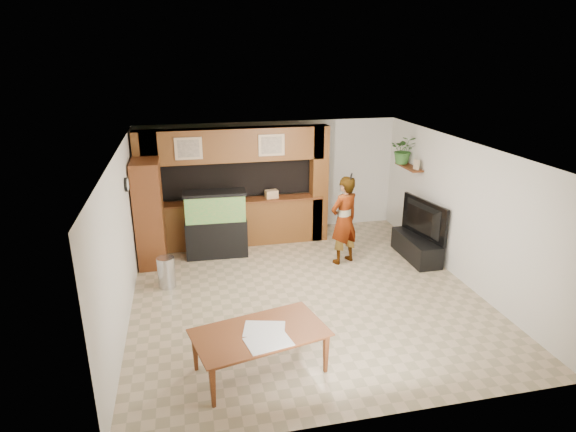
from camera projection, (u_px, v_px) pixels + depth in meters
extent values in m
plane|color=tan|center=(304.00, 291.00, 8.70)|extent=(6.50, 6.50, 0.00)
plane|color=white|center=(306.00, 149.00, 7.84)|extent=(6.50, 6.50, 0.00)
plane|color=beige|center=(270.00, 177.00, 11.27)|extent=(6.00, 0.00, 6.00)
plane|color=beige|center=(123.00, 237.00, 7.66)|extent=(0.00, 6.50, 6.50)
plane|color=beige|center=(462.00, 212.00, 8.88)|extent=(0.00, 6.50, 6.50)
cube|color=brown|center=(237.00, 223.00, 10.61)|extent=(3.80, 0.35, 1.00)
cube|color=brown|center=(237.00, 201.00, 10.44)|extent=(3.80, 0.43, 0.04)
cube|color=brown|center=(234.00, 145.00, 10.04)|extent=(3.80, 0.35, 0.70)
cube|color=brown|center=(150.00, 194.00, 9.98)|extent=(0.50, 0.35, 2.60)
cube|color=brown|center=(319.00, 184.00, 10.72)|extent=(0.35, 0.35, 2.60)
cube|color=black|center=(233.00, 176.00, 10.80)|extent=(4.20, 0.45, 0.85)
cube|color=tan|center=(188.00, 149.00, 9.66)|extent=(0.55, 0.03, 0.45)
cube|color=tan|center=(188.00, 149.00, 9.65)|extent=(0.43, 0.01, 0.35)
cube|color=tan|center=(271.00, 145.00, 10.01)|extent=(0.55, 0.03, 0.45)
cube|color=tan|center=(272.00, 145.00, 9.99)|extent=(0.43, 0.01, 0.35)
cylinder|color=black|center=(126.00, 185.00, 8.39)|extent=(0.04, 0.25, 0.25)
cylinder|color=white|center=(128.00, 185.00, 8.39)|extent=(0.01, 0.21, 0.21)
cube|color=brown|center=(409.00, 167.00, 10.52)|extent=(0.25, 0.90, 0.04)
cube|color=brown|center=(149.00, 214.00, 9.50)|extent=(0.53, 0.87, 2.13)
cylinder|color=#B2B2B7|center=(166.00, 272.00, 8.76)|extent=(0.32, 0.32, 0.58)
cube|color=black|center=(217.00, 238.00, 10.08)|extent=(1.27, 0.48, 0.79)
cube|color=#327D38|center=(215.00, 207.00, 9.86)|extent=(1.22, 0.44, 0.55)
cube|color=black|center=(214.00, 193.00, 9.76)|extent=(1.27, 0.48, 0.06)
cube|color=black|center=(416.00, 247.00, 10.02)|extent=(0.50, 1.38, 0.46)
imported|color=black|center=(419.00, 219.00, 9.82)|extent=(0.42, 1.37, 0.78)
cube|color=tan|center=(416.00, 165.00, 10.17)|extent=(0.06, 0.16, 0.21)
imported|color=#336629|center=(404.00, 150.00, 10.64)|extent=(0.71, 0.67, 0.63)
imported|color=#8C6B4D|center=(344.00, 220.00, 9.60)|extent=(0.78, 0.66, 1.81)
cylinder|color=black|center=(351.00, 176.00, 9.15)|extent=(0.03, 0.09, 0.14)
imported|color=brown|center=(261.00, 353.00, 6.41)|extent=(1.91, 1.34, 0.61)
cube|color=silver|center=(264.00, 329.00, 6.39)|extent=(0.62, 0.52, 0.01)
cube|color=silver|center=(268.00, 342.00, 6.11)|extent=(0.64, 0.52, 0.01)
cube|color=tan|center=(271.00, 194.00, 10.56)|extent=(0.29, 0.21, 0.18)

